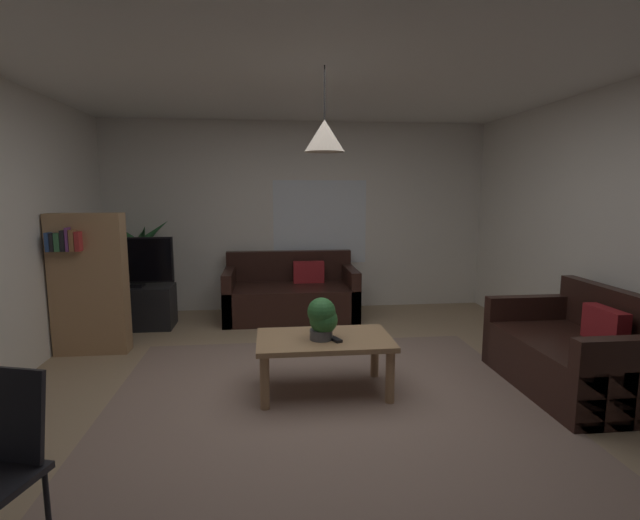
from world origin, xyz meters
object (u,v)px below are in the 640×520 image
couch_right_side (577,357)px  book_on_table_0 (319,333)px  tv (131,261)px  bookshelf_corner (89,283)px  tv_stand (135,307)px  potted_palm_corner (140,270)px  coffee_table (324,346)px  potted_plant_on_table (323,317)px  pendant_lamp (325,136)px  remote_on_table_0 (334,339)px  couch_under_window (291,297)px

couch_right_side → book_on_table_0: size_ratio=10.14×
tv → bookshelf_corner: (-0.19, -0.82, -0.08)m
tv_stand → book_on_table_0: bearing=-44.2°
potted_palm_corner → bookshelf_corner: size_ratio=0.91×
couch_right_side → potted_palm_corner: size_ratio=1.07×
coffee_table → potted_plant_on_table: (-0.02, -0.04, 0.26)m
couch_right_side → coffee_table: bearing=-95.0°
couch_right_side → bookshelf_corner: bearing=-107.7°
tv → pendant_lamp: (2.02, -2.00, 1.22)m
tv_stand → pendant_lamp: 3.36m
remote_on_table_0 → book_on_table_0: bearing=-84.4°
potted_plant_on_table → tv: size_ratio=0.35×
couch_right_side → book_on_table_0: (-2.08, 0.27, 0.19)m
potted_palm_corner → remote_on_table_0: bearing=-50.5°
book_on_table_0 → remote_on_table_0: (0.10, -0.17, 0.00)m
potted_plant_on_table → pendant_lamp: (0.02, 0.04, 1.38)m
coffee_table → potted_palm_corner: potted_palm_corner is taller
couch_under_window → couch_right_side: same height
potted_plant_on_table → bookshelf_corner: size_ratio=0.24×
remote_on_table_0 → pendant_lamp: size_ratio=0.26×
remote_on_table_0 → potted_palm_corner: size_ratio=0.13×
potted_palm_corner → couch_under_window: bearing=-7.0°
couch_right_side → potted_plant_on_table: size_ratio=4.09×
tv → tv_stand: bearing=90.0°
coffee_table → bookshelf_corner: size_ratio=0.77×
book_on_table_0 → tv: 2.78m
remote_on_table_0 → tv_stand: tv_stand is taller
potted_plant_on_table → potted_palm_corner: size_ratio=0.26×
couch_right_side → tv_stand: 4.63m
couch_under_window → tv: bearing=-171.6°
remote_on_table_0 → couch_right_side: bearing=152.0°
coffee_table → tv_stand: tv_stand is taller
potted_palm_corner → pendant_lamp: bearing=-50.6°
couch_under_window → remote_on_table_0: 2.38m
coffee_table → pendant_lamp: size_ratio=1.72×
bookshelf_corner → potted_palm_corner: bearing=84.0°
tv → coffee_table: bearing=-44.8°
tv_stand → tv: 0.55m
potted_palm_corner → bookshelf_corner: 1.34m
couch_right_side → tv_stand: size_ratio=1.52×
remote_on_table_0 → potted_plant_on_table: (-0.09, 0.04, 0.17)m
coffee_table → tv_stand: size_ratio=1.19×
bookshelf_corner → tv_stand: bearing=77.6°
couch_under_window → book_on_table_0: couch_under_window is taller
pendant_lamp → remote_on_table_0: bearing=-48.9°
book_on_table_0 → pendant_lamp: 1.56m
coffee_table → tv: (-2.02, 2.00, 0.42)m
tv_stand → tv: bearing=-90.0°
couch_under_window → pendant_lamp: bearing=-86.1°
tv_stand → pendant_lamp: size_ratio=1.44×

